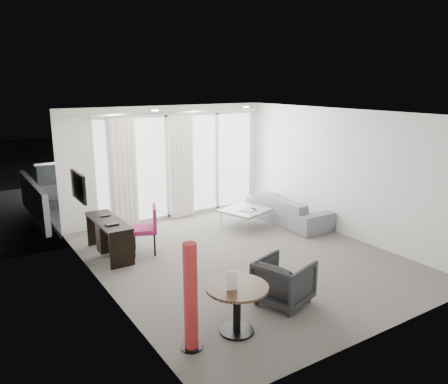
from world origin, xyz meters
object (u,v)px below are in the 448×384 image
red_lamp (191,297)px  rattan_chair_a (160,185)px  desk (109,238)px  sofa (288,209)px  round_table (237,309)px  tub_armchair (284,282)px  rattan_chair_b (187,178)px  coffee_table (245,218)px  desk_chair (144,230)px

red_lamp → rattan_chair_a: red_lamp is taller
rattan_chair_a → desk: bearing=-119.6°
red_lamp → sofa: 5.22m
round_table → tub_armchair: (1.00, 0.27, 0.01)m
red_lamp → rattan_chair_b: 7.68m
desk → tub_armchair: 3.47m
round_table → sofa: 4.70m
sofa → red_lamp: bearing=126.7°
coffee_table → rattan_chair_b: 3.46m
desk → coffee_table: (3.03, -0.01, -0.14)m
sofa → rattan_chair_a: rattan_chair_a is taller
round_table → rattan_chair_a: size_ratio=1.08×
round_table → rattan_chair_a: rattan_chair_a is taller
red_lamp → round_table: bearing=-0.0°
desk → red_lamp: red_lamp is taller
desk_chair → sofa: size_ratio=0.42×
red_lamp → rattan_chair_b: size_ratio=1.58×
desk_chair → sofa: 3.48m
desk_chair → coffee_table: (2.45, 0.25, -0.25)m
red_lamp → tub_armchair: red_lamp is taller
coffee_table → rattan_chair_b: rattan_chair_b is taller
tub_armchair → rattan_chair_b: bearing=-33.5°
red_lamp → tub_armchair: (1.65, 0.27, -0.34)m
round_table → rattan_chair_b: 7.40m
rattan_chair_b → coffee_table: bearing=-106.0°
coffee_table → sofa: 1.06m
desk → sofa: 4.06m
desk → red_lamp: 3.41m
coffee_table → rattan_chair_b: (0.39, 3.43, 0.22)m
desk_chair → coffee_table: desk_chair is taller
tub_armchair → desk: bearing=8.7°
desk → coffee_table: size_ratio=1.61×
rattan_chair_a → tub_armchair: bearing=-90.9°
desk → round_table: 3.43m
tub_armchair → sofa: (2.53, 2.84, -0.02)m
desk → desk_chair: bearing=-24.2°
rattan_chair_b → desk: bearing=-144.6°
rattan_chair_b → sofa: bearing=-89.8°
desk_chair → rattan_chair_b: (2.84, 3.68, -0.03)m
tub_armchair → rattan_chair_a: bearing=-26.1°
round_table → tub_armchair: size_ratio=1.10×
desk_chair → rattan_chair_a: 4.04m
rattan_chair_b → desk_chair: bearing=-137.3°
rattan_chair_a → rattan_chair_b: (0.91, 0.14, 0.06)m
sofa → desk: bearing=86.0°
tub_armchair → desk_chair: bearing=1.0°
desk_chair → sofa: desk_chair is taller
sofa → rattan_chair_b: 3.76m
coffee_table → sofa: bearing=-14.8°
sofa → rattan_chair_b: (-0.63, 3.70, 0.11)m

